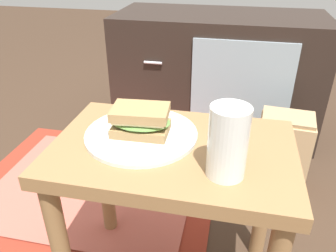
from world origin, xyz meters
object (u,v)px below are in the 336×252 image
(sandwich_front, at_px, (141,120))
(beer_glass, at_px, (228,144))
(tv_cabinet, at_px, (217,74))
(paper_bag, at_px, (282,152))
(plate, at_px, (141,134))

(sandwich_front, height_order, beer_glass, beer_glass)
(tv_cabinet, height_order, paper_bag, tv_cabinet)
(plate, distance_m, sandwich_front, 0.04)
(plate, height_order, paper_bag, plate)
(paper_bag, bearing_deg, beer_glass, -109.19)
(paper_bag, bearing_deg, tv_cabinet, 124.62)
(sandwich_front, bearing_deg, tv_cabinet, 82.91)
(beer_glass, relative_size, paper_bag, 0.47)
(tv_cabinet, xyz_separation_m, paper_bag, (0.30, -0.43, -0.14))
(beer_glass, bearing_deg, sandwich_front, 152.60)
(tv_cabinet, bearing_deg, paper_bag, -55.38)
(plate, relative_size, sandwich_front, 1.87)
(tv_cabinet, height_order, plate, tv_cabinet)
(tv_cabinet, bearing_deg, beer_glass, -84.92)
(plate, xyz_separation_m, paper_bag, (0.41, 0.49, -0.31))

